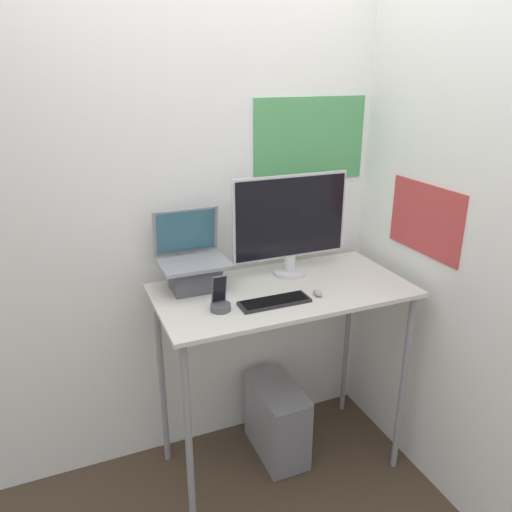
% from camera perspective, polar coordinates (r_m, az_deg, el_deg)
% --- Properties ---
extents(ground_plane, '(12.00, 12.00, 0.00)m').
position_cam_1_polar(ground_plane, '(2.69, 5.74, -26.35)').
color(ground_plane, '#473828').
extents(wall_back, '(6.00, 0.06, 2.60)m').
position_cam_1_polar(wall_back, '(2.55, -0.49, 5.55)').
color(wall_back, white).
rests_on(wall_back, ground_plane).
extents(wall_side_right, '(0.06, 6.00, 2.60)m').
position_cam_1_polar(wall_side_right, '(2.35, 21.55, 2.78)').
color(wall_side_right, white).
rests_on(wall_side_right, ground_plane).
extents(desk, '(1.18, 0.60, 1.01)m').
position_cam_1_polar(desk, '(2.36, 3.07, -6.25)').
color(desk, beige).
rests_on(desk, ground_plane).
extents(laptop, '(0.31, 0.26, 0.35)m').
position_cam_1_polar(laptop, '(2.30, -7.13, -1.37)').
color(laptop, '#4C4C51').
rests_on(laptop, desk).
extents(monitor, '(0.59, 0.16, 0.49)m').
position_cam_1_polar(monitor, '(2.39, 3.95, 3.63)').
color(monitor, silver).
rests_on(monitor, desk).
extents(keyboard, '(0.31, 0.10, 0.02)m').
position_cam_1_polar(keyboard, '(2.16, 2.13, -5.23)').
color(keyboard, black).
rests_on(keyboard, desk).
extents(mouse, '(0.04, 0.06, 0.03)m').
position_cam_1_polar(mouse, '(2.25, 7.06, -4.22)').
color(mouse, '#99999E').
rests_on(mouse, desk).
extents(cell_phone, '(0.09, 0.09, 0.16)m').
position_cam_1_polar(cell_phone, '(2.10, -4.12, -5.32)').
color(cell_phone, '#4C4C51').
rests_on(cell_phone, desk).
extents(computer_tower, '(0.21, 0.41, 0.41)m').
position_cam_1_polar(computer_tower, '(2.81, 2.41, -18.20)').
color(computer_tower, gray).
rests_on(computer_tower, ground_plane).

